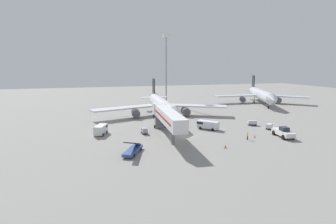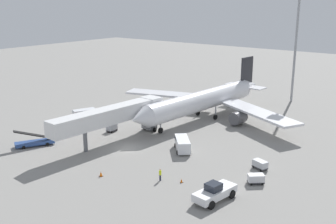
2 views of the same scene
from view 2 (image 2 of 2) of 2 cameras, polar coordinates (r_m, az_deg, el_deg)
ground_plane at (r=70.61m, az=-5.71°, el=-5.07°), size 300.00×300.00×0.00m
airplane_at_gate at (r=87.28m, az=5.27°, el=1.66°), size 44.12×42.00×11.49m
jet_bridge at (r=72.71m, az=-7.46°, el=-0.47°), size 5.01×24.01×6.54m
pushback_tug at (r=52.93m, az=6.51°, el=-11.05°), size 3.38×6.60×2.46m
belt_loader_truck at (r=74.90m, az=-18.08°, el=-3.95°), size 4.80×6.72×3.16m
service_van_far_center at (r=87.99m, az=-11.48°, el=-0.25°), size 3.55×5.06×2.30m
service_van_rear_right at (r=69.03m, az=2.01°, el=-4.39°), size 5.25×5.47×2.16m
baggage_cart_near_center at (r=58.46m, az=12.14°, el=-9.05°), size 2.49×2.41×1.37m
baggage_cart_outer_right at (r=63.35m, az=12.70°, el=-7.13°), size 2.52×1.93×1.34m
baggage_cart_far_right at (r=79.49m, az=-7.85°, el=-2.15°), size 1.32×2.07×1.46m
ground_crew_worker_foreground at (r=58.04m, az=-1.10°, el=-8.68°), size 0.41×0.41×1.77m
safety_cone_alpha at (r=57.74m, az=1.89°, el=-9.53°), size 0.38×0.38×0.59m
safety_cone_bravo at (r=60.35m, az=-9.33°, el=-8.50°), size 0.51×0.51×0.77m
safety_cone_charlie at (r=86.00m, az=-14.07°, el=-1.42°), size 0.51×0.51×0.77m
apron_light_mast at (r=104.17m, az=17.61°, el=11.92°), size 2.40×2.40×28.58m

